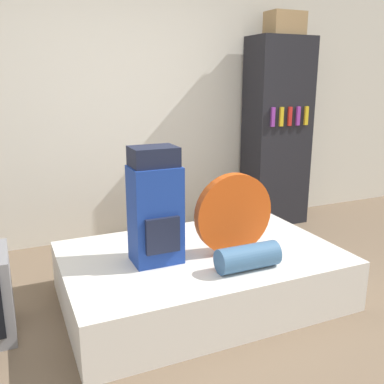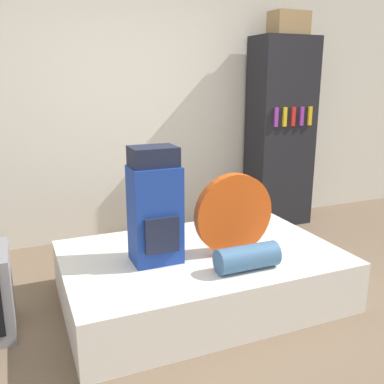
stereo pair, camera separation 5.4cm
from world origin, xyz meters
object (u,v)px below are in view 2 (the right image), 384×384
(bookshelf, at_px, (280,133))
(tent_bag, at_px, (234,214))
(backpack, at_px, (155,207))
(cardboard_box, at_px, (289,23))
(sleeping_roll, at_px, (247,258))

(bookshelf, bearing_deg, tent_bag, -133.25)
(backpack, height_order, cardboard_box, cardboard_box)
(cardboard_box, bearing_deg, bookshelf, 112.04)
(sleeping_roll, relative_size, bookshelf, 0.21)
(sleeping_roll, distance_m, cardboard_box, 2.68)
(backpack, relative_size, sleeping_roll, 1.86)
(backpack, relative_size, bookshelf, 0.39)
(sleeping_roll, distance_m, bookshelf, 2.20)
(cardboard_box, bearing_deg, tent_bag, -134.14)
(sleeping_roll, bearing_deg, bookshelf, 51.08)
(bookshelf, bearing_deg, backpack, -144.88)
(tent_bag, bearing_deg, sleeping_roll, -99.53)
(backpack, xyz_separation_m, cardboard_box, (1.85, 1.26, 1.36))
(sleeping_roll, xyz_separation_m, bookshelf, (1.34, 1.66, 0.55))
(tent_bag, height_order, cardboard_box, cardboard_box)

